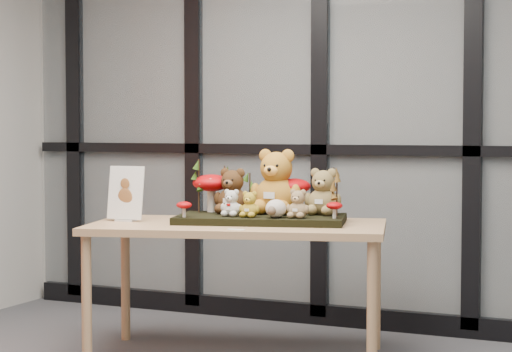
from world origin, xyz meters
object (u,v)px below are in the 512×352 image
at_px(diorama_tray, 261,219).
at_px(mushroom_front_left, 184,209).
at_px(bear_white_bow, 232,201).
at_px(mushroom_back_right, 293,194).
at_px(bear_beige_small, 298,202).
at_px(bear_pooh_yellow, 277,178).
at_px(bear_brown_medium, 233,189).
at_px(bear_small_yellow, 250,203).
at_px(bear_tan_back, 323,189).
at_px(plush_cream_hedgehog, 276,208).
at_px(mushroom_back_left, 211,191).
at_px(mushroom_front_right, 334,209).
at_px(sign_holder, 126,196).
at_px(display_table, 238,236).

bearing_deg(diorama_tray, mushroom_front_left, -157.19).
height_order(bear_white_bow, mushroom_back_right, mushroom_back_right).
bearing_deg(bear_beige_small, diorama_tray, 151.34).
distance_m(bear_pooh_yellow, bear_brown_medium, 0.24).
xyz_separation_m(bear_small_yellow, bear_white_bow, (-0.10, 0.01, 0.00)).
bearing_deg(bear_beige_small, mushroom_back_right, 101.87).
relative_size(bear_pooh_yellow, bear_tan_back, 1.41).
bearing_deg(diorama_tray, plush_cream_hedgehog, -52.36).
distance_m(bear_tan_back, mushroom_back_left, 0.61).
bearing_deg(mushroom_back_left, mushroom_front_right, -5.37).
height_order(bear_brown_medium, bear_small_yellow, bear_brown_medium).
relative_size(mushroom_front_right, sign_holder, 0.31).
bearing_deg(mushroom_front_left, bear_white_bow, 34.08).
distance_m(display_table, bear_pooh_yellow, 0.38).
xyz_separation_m(bear_brown_medium, bear_beige_small, (0.40, -0.09, -0.05)).
bearing_deg(mushroom_front_left, diorama_tray, 37.84).
xyz_separation_m(display_table, bear_white_bow, (-0.02, -0.03, 0.18)).
distance_m(diorama_tray, mushroom_front_left, 0.40).
distance_m(mushroom_back_right, sign_holder, 0.87).
bearing_deg(sign_holder, bear_pooh_yellow, 23.73).
xyz_separation_m(bear_tan_back, mushroom_front_left, (-0.59, -0.41, -0.09)).
bearing_deg(bear_beige_small, bear_pooh_yellow, 121.98).
relative_size(bear_pooh_yellow, bear_beige_small, 2.35).
distance_m(display_table, bear_brown_medium, 0.28).
height_order(bear_beige_small, plush_cream_hedgehog, bear_beige_small).
bearing_deg(bear_tan_back, bear_white_bow, -160.25).
height_order(bear_tan_back, mushroom_back_left, bear_tan_back).
bearing_deg(mushroom_front_left, bear_small_yellow, 22.84).
xyz_separation_m(bear_small_yellow, mushroom_front_left, (-0.30, -0.13, -0.03)).
xyz_separation_m(bear_brown_medium, mushroom_front_right, (0.57, -0.03, -0.09)).
bearing_deg(mushroom_back_left, display_table, -33.98).
bearing_deg(mushroom_back_left, bear_tan_back, 9.06).
relative_size(diorama_tray, mushroom_back_left, 3.86).
height_order(mushroom_back_left, mushroom_front_right, mushroom_back_left).
bearing_deg(bear_small_yellow, sign_holder, 173.92).
relative_size(bear_brown_medium, mushroom_front_left, 3.01).
distance_m(bear_beige_small, sign_holder, 0.91).
bearing_deg(mushroom_front_left, bear_tan_back, 34.55).
height_order(bear_pooh_yellow, mushroom_front_right, bear_pooh_yellow).
height_order(bear_brown_medium, bear_tan_back, bear_tan_back).
height_order(display_table, mushroom_back_right, mushroom_back_right).
bearing_deg(bear_white_bow, mushroom_back_right, 37.11).
bearing_deg(bear_brown_medium, bear_tan_back, 0.82).
distance_m(bear_pooh_yellow, mushroom_back_right, 0.12).
bearing_deg(diorama_tray, sign_holder, -176.89).
distance_m(bear_tan_back, mushroom_back_right, 0.17).
xyz_separation_m(diorama_tray, bear_small_yellow, (-0.01, -0.12, 0.09)).
bearing_deg(sign_holder, mushroom_back_left, 37.20).
distance_m(bear_beige_small, mushroom_back_left, 0.56).
bearing_deg(bear_pooh_yellow, mushroom_back_right, 21.54).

